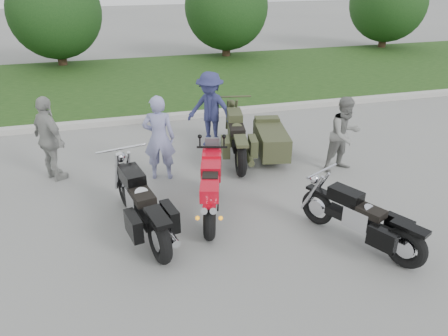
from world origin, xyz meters
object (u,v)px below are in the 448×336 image
object	(u,v)px
cruiser_left	(142,207)
person_denim	(210,110)
sportbike_red	(211,187)
person_back	(50,139)
cruiser_sidecar	(257,140)
person_grey	(345,135)
person_stripe	(159,138)
cruiser_right	(364,222)

from	to	relation	value
cruiser_left	person_denim	size ratio (longest dim) A/B	1.40
sportbike_red	person_back	world-z (taller)	person_back
sportbike_red	cruiser_left	size ratio (longest dim) A/B	0.80
cruiser_sidecar	person_grey	world-z (taller)	person_grey
sportbike_red	person_denim	distance (m)	3.25
person_stripe	person_denim	world-z (taller)	person_denim
cruiser_left	person_back	bearing A→B (deg)	109.65
person_grey	person_denim	world-z (taller)	person_denim
person_back	person_stripe	bearing A→B (deg)	-137.72
cruiser_right	person_back	xyz separation A→B (m)	(-4.80, 3.75, 0.44)
sportbike_red	person_denim	size ratio (longest dim) A/B	1.12
cruiser_left	person_stripe	size ratio (longest dim) A/B	1.44
cruiser_left	person_grey	xyz separation A→B (m)	(4.33, 1.33, 0.30)
person_stripe	cruiser_sidecar	bearing A→B (deg)	-158.31
sportbike_red	person_back	distance (m)	3.56
cruiser_sidecar	person_stripe	size ratio (longest dim) A/B	1.46
person_denim	person_back	size ratio (longest dim) A/B	1.03
cruiser_left	person_denim	distance (m)	3.93
cruiser_sidecar	person_stripe	world-z (taller)	person_stripe
cruiser_sidecar	cruiser_right	bearing A→B (deg)	-71.32
cruiser_sidecar	person_denim	xyz separation A→B (m)	(-0.80, 1.06, 0.43)
cruiser_right	person_denim	xyz separation A→B (m)	(-1.31, 4.62, 0.46)
cruiser_left	person_stripe	xyz separation A→B (m)	(0.56, 1.98, 0.38)
cruiser_right	person_denim	distance (m)	4.83
sportbike_red	cruiser_right	size ratio (longest dim) A/B	0.99
person_stripe	person_grey	xyz separation A→B (m)	(3.77, -0.65, -0.07)
sportbike_red	person_back	xyz separation A→B (m)	(-2.73, 2.27, 0.30)
sportbike_red	cruiser_sidecar	size ratio (longest dim) A/B	0.79
person_grey	person_denim	size ratio (longest dim) A/B	0.89
person_grey	person_denim	distance (m)	3.14
cruiser_left	person_back	distance (m)	2.97
cruiser_sidecar	person_grey	distance (m)	1.89
cruiser_right	cruiser_left	bearing A→B (deg)	132.40
cruiser_right	sportbike_red	bearing A→B (deg)	117.71
sportbike_red	person_stripe	world-z (taller)	person_stripe
sportbike_red	cruiser_left	world-z (taller)	cruiser_left
sportbike_red	person_stripe	bearing A→B (deg)	125.85
cruiser_sidecar	person_stripe	bearing A→B (deg)	-160.40
person_stripe	person_denim	size ratio (longest dim) A/B	0.98
sportbike_red	person_back	size ratio (longest dim) A/B	1.16
cruiser_right	person_grey	xyz separation A→B (m)	(1.06, 2.57, 0.37)
sportbike_red	person_stripe	size ratio (longest dim) A/B	1.15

